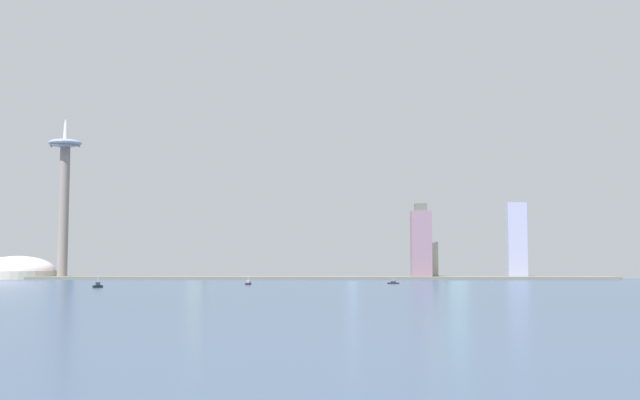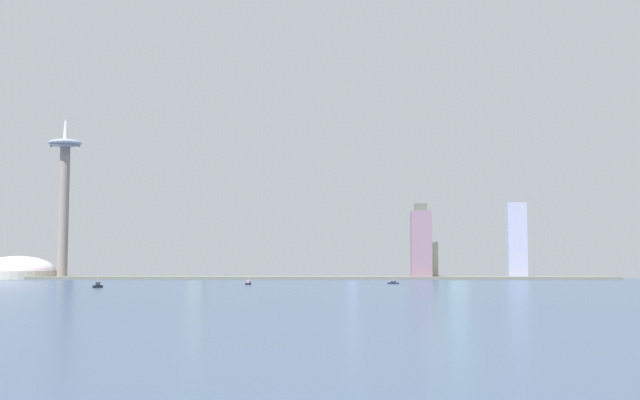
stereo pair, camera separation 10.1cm
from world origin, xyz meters
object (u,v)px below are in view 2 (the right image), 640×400
at_px(skyscraper_4, 430,222).
at_px(boat_2, 393,283).
at_px(skyscraper_1, 56,251).
at_px(skyscraper_7, 516,241).
at_px(observation_tower, 65,175).
at_px(stadium_dome, 19,271).
at_px(skyscraper_3, 197,217).
at_px(airplane, 370,184).
at_px(skyscraper_6, 456,226).
at_px(boat_1, 248,283).
at_px(skyscraper_2, 352,225).
at_px(boat_0, 98,286).
at_px(skyscraper_5, 421,243).
at_px(skyscraper_0, 63,246).

bearing_deg(skyscraper_4, boat_2, -108.22).
distance_m(skyscraper_1, skyscraper_7, 650.71).
distance_m(observation_tower, stadium_dome, 145.89).
bearing_deg(skyscraper_1, skyscraper_3, 6.47).
xyz_separation_m(observation_tower, airplane, (413.80, 47.03, -9.47)).
distance_m(skyscraper_6, airplane, 131.98).
height_order(skyscraper_6, boat_1, skyscraper_6).
distance_m(boat_2, airplane, 256.83).
xyz_separation_m(skyscraper_2, skyscraper_4, (106.56, -35.75, 2.63)).
height_order(skyscraper_3, boat_0, skyscraper_3).
bearing_deg(boat_0, observation_tower, -109.36).
bearing_deg(boat_2, skyscraper_1, -27.57).
bearing_deg(skyscraper_5, skyscraper_2, 140.60).
height_order(observation_tower, skyscraper_4, observation_tower).
distance_m(skyscraper_3, boat_2, 395.43).
height_order(skyscraper_0, boat_1, skyscraper_0).
xyz_separation_m(skyscraper_2, skyscraper_7, (217.94, -58.30, -22.81)).
height_order(skyscraper_0, skyscraper_4, skyscraper_4).
bearing_deg(skyscraper_0, skyscraper_4, -0.48).
bearing_deg(skyscraper_7, skyscraper_6, 156.76).
distance_m(skyscraper_0, skyscraper_1, 52.80).
height_order(skyscraper_2, skyscraper_4, skyscraper_4).
height_order(observation_tower, skyscraper_1, observation_tower).
bearing_deg(observation_tower, boat_2, -22.20).
bearing_deg(skyscraper_0, skyscraper_5, -4.86).
height_order(skyscraper_4, boat_0, skyscraper_4).
relative_size(stadium_dome, skyscraper_7, 1.06).
bearing_deg(airplane, stadium_dome, -55.10).
relative_size(skyscraper_4, skyscraper_7, 1.57).
distance_m(observation_tower, skyscraper_6, 537.98).
height_order(skyscraper_3, skyscraper_6, skyscraper_3).
bearing_deg(skyscraper_7, skyscraper_2, 165.02).
bearing_deg(boat_0, skyscraper_7, 166.47).
relative_size(skyscraper_1, skyscraper_3, 0.43).
relative_size(skyscraper_7, airplane, 4.72).
height_order(boat_1, airplane, airplane).
relative_size(skyscraper_2, skyscraper_6, 1.03).
bearing_deg(stadium_dome, skyscraper_4, 1.80).
bearing_deg(skyscraper_5, stadium_dome, 177.91).
bearing_deg(boat_1, skyscraper_4, -43.76).
bearing_deg(boat_1, skyscraper_7, -57.82).
bearing_deg(skyscraper_6, skyscraper_0, -179.43).
bearing_deg(airplane, boat_0, -8.90).
bearing_deg(skyscraper_7, skyscraper_1, 173.67).
relative_size(skyscraper_2, skyscraper_5, 1.48).
distance_m(stadium_dome, skyscraper_0, 66.19).
bearing_deg(skyscraper_1, observation_tower, -64.05).
bearing_deg(skyscraper_0, skyscraper_3, 21.32).
distance_m(skyscraper_3, boat_1, 336.58).
bearing_deg(observation_tower, airplane, 6.48).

